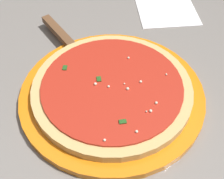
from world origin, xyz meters
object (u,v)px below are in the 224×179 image
pizza_server (68,43)px  pizza (112,88)px  serving_plate (112,94)px  napkin_folded_right (167,10)px

pizza_server → pizza: bearing=-60.8°
pizza → serving_plate: bearing=108.2°
pizza_server → napkin_folded_right: size_ratio=1.50×
pizza → pizza_server: bearing=119.2°
serving_plate → napkin_folded_right: serving_plate is taller
pizza → pizza_server: size_ratio=1.36×
pizza → pizza_server: pizza is taller
napkin_folded_right → pizza_server: bearing=-152.7°
serving_plate → napkin_folded_right: (0.16, 0.27, -0.01)m
pizza → napkin_folded_right: bearing=58.6°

